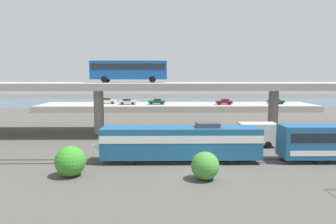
% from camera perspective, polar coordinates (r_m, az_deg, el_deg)
% --- Properties ---
extents(ground_plane, '(260.00, 260.00, 0.00)m').
position_cam_1_polar(ground_plane, '(29.45, 6.23, -11.16)').
color(ground_plane, '#4C4944').
extents(rail_strip_near, '(110.00, 0.12, 0.12)m').
position_cam_1_polar(rail_strip_near, '(32.56, 5.52, -9.30)').
color(rail_strip_near, '#59544C').
rests_on(rail_strip_near, ground_plane).
extents(rail_strip_far, '(110.00, 0.12, 0.12)m').
position_cam_1_polar(rail_strip_far, '(33.93, 5.25, -8.64)').
color(rail_strip_far, '#59544C').
rests_on(rail_strip_far, ground_plane).
extents(train_locomotive, '(17.62, 3.04, 4.18)m').
position_cam_1_polar(train_locomotive, '(32.56, 0.90, -5.40)').
color(train_locomotive, '#1E5984').
rests_on(train_locomotive, ground_plane).
extents(highway_overpass, '(96.00, 10.97, 7.95)m').
position_cam_1_polar(highway_overpass, '(47.99, 3.43, 4.53)').
color(highway_overpass, '#9E998E').
rests_on(highway_overpass, ground_plane).
extents(transit_bus_on_overpass, '(12.00, 2.68, 3.40)m').
position_cam_1_polar(transit_bus_on_overpass, '(49.94, -7.21, 7.77)').
color(transit_bus_on_overpass, '#14478C').
rests_on(transit_bus_on_overpass, highway_overpass).
extents(service_truck_west, '(6.80, 2.46, 3.04)m').
position_cam_1_polar(service_truck_west, '(40.92, 14.98, -3.93)').
color(service_truck_west, '#0C4C26').
rests_on(service_truck_west, ground_plane).
extents(pier_parking_lot, '(72.61, 13.85, 1.50)m').
position_cam_1_polar(pier_parking_lot, '(83.31, 1.64, 0.98)').
color(pier_parking_lot, '#9E998E').
rests_on(pier_parking_lot, ground_plane).
extents(parked_car_0, '(4.17, 1.99, 1.50)m').
position_cam_1_polar(parked_car_0, '(82.45, 10.30, 1.88)').
color(parked_car_0, maroon).
rests_on(parked_car_0, pier_parking_lot).
extents(parked_car_1, '(4.48, 2.00, 1.50)m').
position_cam_1_polar(parked_car_1, '(82.30, -7.45, 1.92)').
color(parked_car_1, '#B7B7BC').
rests_on(parked_car_1, pier_parking_lot).
extents(parked_car_2, '(4.29, 1.97, 1.50)m').
position_cam_1_polar(parked_car_2, '(81.89, -2.07, 1.95)').
color(parked_car_2, '#0C4C26').
rests_on(parked_car_2, pier_parking_lot).
extents(parked_car_3, '(4.48, 1.95, 1.50)m').
position_cam_1_polar(parked_car_3, '(85.93, -11.09, 2.05)').
color(parked_car_3, silver).
rests_on(parked_car_3, pier_parking_lot).
extents(parked_car_4, '(4.22, 1.94, 1.50)m').
position_cam_1_polar(parked_car_4, '(87.96, 19.19, 1.91)').
color(parked_car_4, '#0C4C26').
rests_on(parked_car_4, pier_parking_lot).
extents(harbor_water, '(140.00, 36.00, 0.01)m').
position_cam_1_polar(harbor_water, '(106.26, 1.12, 1.80)').
color(harbor_water, '#2D5170').
rests_on(harbor_water, ground_plane).
extents(shrub_left, '(2.76, 2.76, 2.76)m').
position_cam_1_polar(shrub_left, '(29.46, -17.53, -8.63)').
color(shrub_left, '#368A28').
rests_on(shrub_left, ground_plane).
extents(shrub_right, '(2.47, 2.47, 2.47)m').
position_cam_1_polar(shrub_right, '(27.45, 6.85, -9.81)').
color(shrub_right, '#408935').
rests_on(shrub_right, ground_plane).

